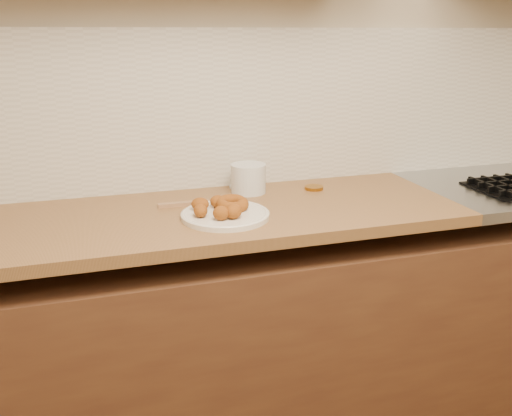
% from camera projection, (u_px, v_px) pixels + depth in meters
% --- Properties ---
extents(wall_back, '(4.00, 0.02, 2.70)m').
position_uv_depth(wall_back, '(283.00, 68.00, 2.10)').
color(wall_back, beige).
rests_on(wall_back, ground).
extents(base_cabinet, '(3.60, 0.60, 0.77)m').
position_uv_depth(base_cabinet, '(306.00, 326.00, 2.12)').
color(base_cabinet, brown).
rests_on(base_cabinet, floor).
extents(butcher_block, '(2.30, 0.62, 0.04)m').
position_uv_depth(butcher_block, '(127.00, 224.00, 1.79)').
color(butcher_block, '#8D5F38').
rests_on(butcher_block, base_cabinet).
extents(backsplash, '(3.60, 0.02, 0.60)m').
position_uv_depth(backsplash, '(283.00, 107.00, 2.14)').
color(backsplash, beige).
rests_on(backsplash, wall_back).
extents(donut_plate, '(0.29, 0.29, 0.02)m').
position_uv_depth(donut_plate, '(225.00, 215.00, 1.79)').
color(donut_plate, silver).
rests_on(donut_plate, butcher_block).
extents(ring_donut, '(0.15, 0.15, 0.05)m').
position_uv_depth(ring_donut, '(232.00, 204.00, 1.82)').
color(ring_donut, brown).
rests_on(ring_donut, donut_plate).
extents(fried_dough_chunks, '(0.16, 0.20, 0.05)m').
position_uv_depth(fried_dough_chunks, '(215.00, 208.00, 1.76)').
color(fried_dough_chunks, brown).
rests_on(fried_dough_chunks, donut_plate).
extents(plastic_tub, '(0.15, 0.15, 0.11)m').
position_uv_depth(plastic_tub, '(248.00, 178.00, 2.05)').
color(plastic_tub, silver).
rests_on(plastic_tub, butcher_block).
extents(tub_lid, '(0.15, 0.15, 0.01)m').
position_uv_depth(tub_lid, '(247.00, 186.00, 2.14)').
color(tub_lid, silver).
rests_on(tub_lid, butcher_block).
extents(brass_jar_lid, '(0.08, 0.08, 0.01)m').
position_uv_depth(brass_jar_lid, '(314.00, 188.00, 2.11)').
color(brass_jar_lid, '#9C661B').
rests_on(brass_jar_lid, butcher_block).
extents(wooden_utensil, '(0.18, 0.02, 0.01)m').
position_uv_depth(wooden_utensil, '(184.00, 204.00, 1.91)').
color(wooden_utensil, '#966C48').
rests_on(wooden_utensil, butcher_block).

